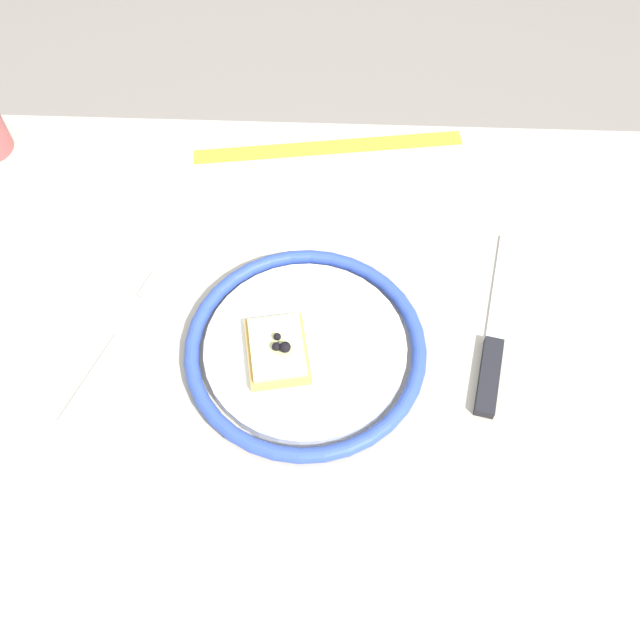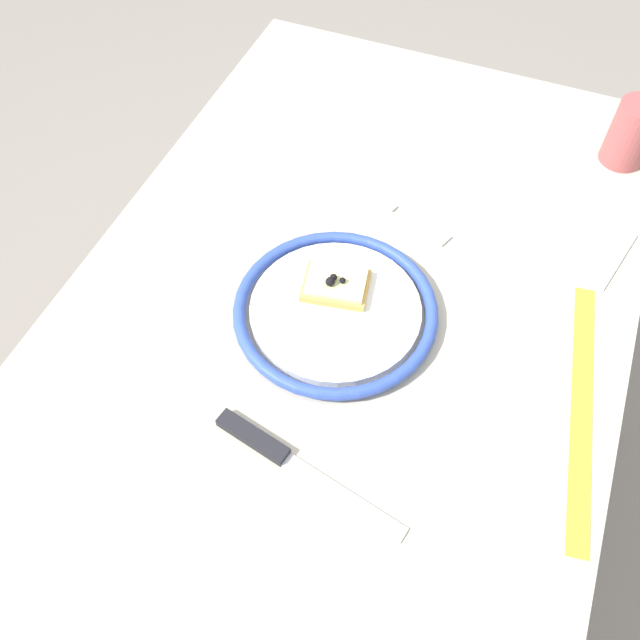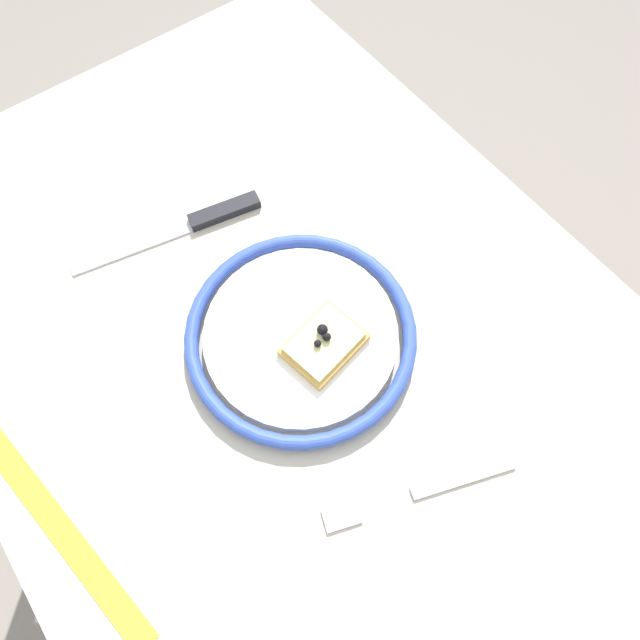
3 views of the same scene
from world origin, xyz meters
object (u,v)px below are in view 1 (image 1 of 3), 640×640
at_px(knife, 493,350).
at_px(napkin, 127,176).
at_px(plate, 305,348).
at_px(dining_table, 284,387).
at_px(pizza_slice_near, 277,350).
at_px(fork, 117,342).
at_px(measuring_tape, 329,147).

xyz_separation_m(knife, napkin, (-0.44, 0.24, -0.00)).
bearing_deg(plate, dining_table, 168.78).
height_order(pizza_slice_near, knife, pizza_slice_near).
relative_size(fork, napkin, 1.30).
bearing_deg(measuring_tape, dining_table, -106.25).
xyz_separation_m(dining_table, pizza_slice_near, (-0.00, -0.02, 0.12)).
bearing_deg(dining_table, plate, -11.22).
bearing_deg(pizza_slice_near, napkin, 129.05).
bearing_deg(napkin, dining_table, -49.00).
height_order(fork, napkin, same).
distance_m(fork, measuring_tape, 0.38).
relative_size(dining_table, measuring_tape, 3.12).
distance_m(knife, fork, 0.40).
bearing_deg(napkin, measuring_tape, 13.53).
distance_m(dining_table, napkin, 0.34).
height_order(knife, fork, knife).
xyz_separation_m(knife, fork, (-0.40, -0.00, -0.00)).
bearing_deg(plate, knife, 2.45).
height_order(measuring_tape, napkin, napkin).
relative_size(plate, knife, 1.08).
relative_size(dining_table, pizza_slice_near, 11.98).
xyz_separation_m(plate, napkin, (-0.24, 0.25, -0.01)).
height_order(knife, napkin, knife).
bearing_deg(measuring_tape, pizza_slice_near, -105.97).
relative_size(dining_table, plate, 4.29).
height_order(plate, measuring_tape, plate).
distance_m(plate, knife, 0.20).
xyz_separation_m(dining_table, napkin, (-0.21, 0.24, 0.10)).
height_order(dining_table, fork, fork).
height_order(plate, napkin, plate).
bearing_deg(dining_table, knife, 0.73).
bearing_deg(knife, measuring_tape, 121.47).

